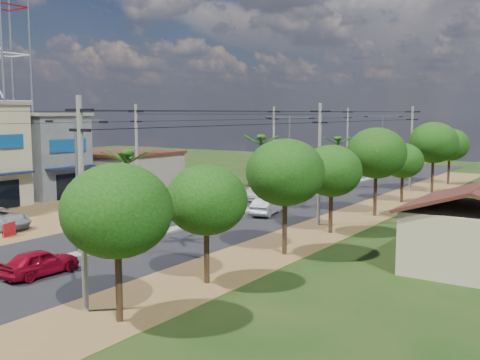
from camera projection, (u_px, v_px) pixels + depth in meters
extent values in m
plane|color=black|center=(80.00, 256.00, 32.63)|extent=(160.00, 160.00, 0.00)
cube|color=black|center=(228.00, 217.00, 44.98)|extent=(12.00, 110.00, 0.04)
cube|color=#605E56|center=(248.00, 210.00, 47.44)|extent=(1.00, 90.00, 0.18)
cube|color=brown|center=(36.00, 211.00, 47.53)|extent=(18.00, 46.00, 0.04)
cube|color=brown|center=(325.00, 229.00, 40.27)|extent=(5.00, 90.00, 0.03)
cube|color=#0E183B|center=(5.00, 174.00, 47.78)|extent=(0.80, 5.40, 0.15)
cube|color=black|center=(4.00, 195.00, 48.19)|extent=(0.10, 3.00, 2.40)
cube|color=navy|center=(1.00, 142.00, 47.63)|extent=(0.12, 4.20, 1.20)
cube|color=#4A4E51|center=(42.00, 156.00, 55.88)|extent=(8.00, 6.00, 8.00)
cube|color=#605E56|center=(40.00, 114.00, 55.39)|extent=(8.40, 6.40, 0.30)
cube|color=#0E183B|center=(71.00, 168.00, 53.55)|extent=(0.80, 5.40, 0.15)
cube|color=black|center=(70.00, 186.00, 53.96)|extent=(0.10, 3.00, 2.40)
cube|color=navy|center=(68.00, 145.00, 53.48)|extent=(0.12, 4.20, 1.20)
cube|color=#605E56|center=(123.00, 170.00, 63.83)|extent=(10.00, 10.00, 3.60)
cube|color=black|center=(122.00, 153.00, 63.59)|extent=(10.40, 10.40, 0.30)
cylinder|color=gray|center=(28.00, 7.00, 57.30)|extent=(0.24, 0.24, 38.00)
cylinder|color=gray|center=(9.00, 11.00, 59.07)|extent=(0.24, 0.24, 38.00)
cylinder|color=black|center=(119.00, 270.00, 22.17)|extent=(0.28, 0.28, 4.20)
ellipsoid|color=black|center=(117.00, 211.00, 21.88)|extent=(4.40, 4.40, 3.74)
cylinder|color=black|center=(207.00, 245.00, 27.24)|extent=(0.28, 0.28, 3.85)
ellipsoid|color=black|center=(206.00, 200.00, 26.98)|extent=(4.00, 4.00, 3.40)
cylinder|color=black|center=(285.00, 217.00, 32.74)|extent=(0.28, 0.28, 4.55)
ellipsoid|color=black|center=(285.00, 172.00, 32.43)|extent=(4.60, 4.60, 3.91)
cylinder|color=black|center=(331.00, 204.00, 38.70)|extent=(0.28, 0.28, 4.06)
ellipsoid|color=black|center=(332.00, 171.00, 38.43)|extent=(4.20, 4.20, 3.57)
cylinder|color=black|center=(375.00, 187.00, 45.14)|extent=(0.28, 0.28, 4.76)
ellipsoid|color=black|center=(376.00, 153.00, 44.82)|extent=(4.80, 4.80, 4.08)
cylinder|color=black|center=(402.00, 183.00, 52.02)|extent=(0.28, 0.28, 3.64)
ellipsoid|color=black|center=(403.00, 161.00, 51.77)|extent=(3.80, 3.80, 3.23)
cylinder|color=black|center=(433.00, 169.00, 58.20)|extent=(0.28, 0.28, 4.90)
ellipsoid|color=black|center=(434.00, 143.00, 57.86)|extent=(5.00, 5.00, 4.25)
cylinder|color=black|center=(449.00, 166.00, 64.99)|extent=(0.28, 0.28, 4.34)
ellipsoid|color=black|center=(450.00, 145.00, 64.69)|extent=(4.40, 4.40, 3.74)
cylinder|color=black|center=(128.00, 198.00, 35.58)|extent=(0.22, 0.22, 5.80)
cylinder|color=black|center=(261.00, 173.00, 48.73)|extent=(0.22, 0.22, 6.20)
cylinder|color=black|center=(337.00, 163.00, 61.95)|extent=(0.22, 0.22, 5.50)
cylinder|color=gray|center=(77.00, 188.00, 32.15)|extent=(0.16, 0.16, 8.00)
cube|color=gray|center=(89.00, 120.00, 31.02)|extent=(2.40, 0.08, 0.08)
cube|color=gray|center=(61.00, 120.00, 32.35)|extent=(2.40, 0.08, 0.08)
cube|color=black|center=(103.00, 122.00, 30.42)|extent=(0.50, 0.18, 0.12)
cube|color=black|center=(49.00, 121.00, 32.97)|extent=(0.50, 0.18, 0.12)
cylinder|color=gray|center=(289.00, 159.00, 52.74)|extent=(0.16, 0.16, 8.00)
cube|color=gray|center=(301.00, 117.00, 51.61)|extent=(2.40, 0.08, 0.08)
cube|color=gray|center=(278.00, 117.00, 52.94)|extent=(2.40, 0.08, 0.08)
cube|color=black|center=(312.00, 118.00, 51.01)|extent=(0.50, 0.18, 0.12)
cube|color=black|center=(268.00, 118.00, 53.56)|extent=(0.50, 0.18, 0.12)
cylinder|color=gray|center=(382.00, 146.00, 73.33)|extent=(0.16, 0.16, 8.00)
cube|color=gray|center=(392.00, 116.00, 72.20)|extent=(2.40, 0.08, 0.08)
cube|color=gray|center=(374.00, 116.00, 73.53)|extent=(2.40, 0.08, 0.08)
cube|color=black|center=(400.00, 117.00, 71.60)|extent=(0.50, 0.18, 0.12)
cube|color=black|center=(366.00, 117.00, 74.15)|extent=(0.50, 0.18, 0.12)
cylinder|color=#605E56|center=(137.00, 160.00, 45.86)|extent=(0.24, 0.24, 9.00)
cube|color=black|center=(136.00, 112.00, 45.39)|extent=(1.60, 0.12, 0.12)
cube|color=black|center=(136.00, 121.00, 45.49)|extent=(1.20, 0.12, 0.12)
cylinder|color=#605E56|center=(274.00, 146.00, 63.98)|extent=(0.24, 0.24, 9.00)
cube|color=black|center=(274.00, 112.00, 63.51)|extent=(1.60, 0.12, 0.12)
cube|color=black|center=(274.00, 119.00, 63.61)|extent=(1.20, 0.12, 0.12)
cylinder|color=#605E56|center=(347.00, 139.00, 81.27)|extent=(0.24, 0.24, 9.00)
cube|color=black|center=(348.00, 112.00, 80.81)|extent=(1.60, 0.12, 0.12)
cube|color=black|center=(348.00, 118.00, 80.90)|extent=(1.20, 0.12, 0.12)
cylinder|color=#605E56|center=(82.00, 206.00, 22.99)|extent=(0.24, 0.24, 9.00)
cube|color=black|center=(79.00, 110.00, 22.53)|extent=(1.60, 0.12, 0.12)
cube|color=black|center=(80.00, 130.00, 22.62)|extent=(1.20, 0.12, 0.12)
cylinder|color=#605E56|center=(319.00, 165.00, 41.11)|extent=(0.24, 0.24, 9.00)
cube|color=black|center=(320.00, 111.00, 40.65)|extent=(1.60, 0.12, 0.12)
cube|color=black|center=(320.00, 122.00, 40.74)|extent=(1.20, 0.12, 0.12)
cylinder|color=#605E56|center=(411.00, 149.00, 59.23)|extent=(0.24, 0.24, 9.00)
cube|color=black|center=(413.00, 112.00, 58.76)|extent=(1.60, 0.12, 0.12)
cube|color=black|center=(412.00, 119.00, 58.86)|extent=(1.20, 0.12, 0.12)
imported|color=maroon|center=(40.00, 263.00, 28.60)|extent=(1.74, 4.07, 1.37)
imported|color=#979A9F|center=(267.00, 207.00, 45.64)|extent=(2.35, 4.47, 1.40)
imported|color=#B4B4B0|center=(258.00, 192.00, 54.09)|extent=(2.53, 4.92, 1.36)
imported|color=black|center=(80.00, 201.00, 48.89)|extent=(3.94, 2.52, 1.25)
imported|color=black|center=(195.00, 203.00, 49.42)|extent=(0.63, 1.58, 0.82)
imported|color=black|center=(289.00, 186.00, 60.17)|extent=(0.97, 1.64, 0.95)
cube|color=#9E0E14|center=(9.00, 230.00, 37.68)|extent=(0.43, 1.14, 0.97)
cylinder|color=black|center=(2.00, 235.00, 37.27)|extent=(0.04, 0.04, 0.49)
cylinder|color=black|center=(17.00, 232.00, 38.15)|extent=(0.04, 0.04, 0.49)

